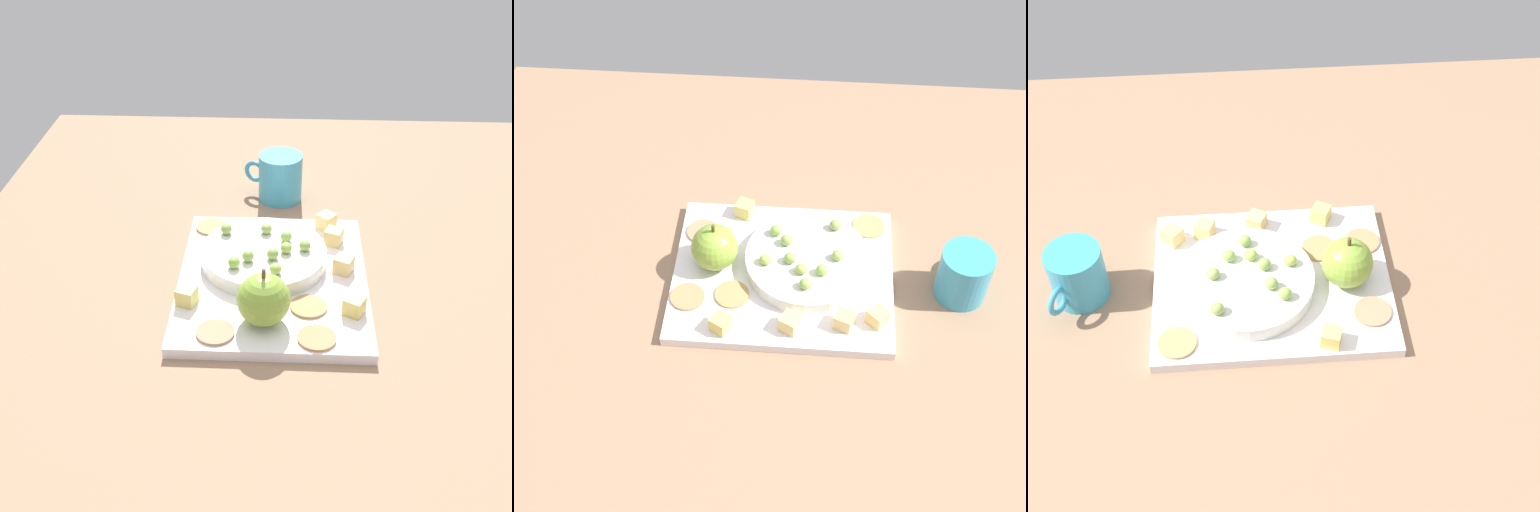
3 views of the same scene
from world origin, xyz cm
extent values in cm
cube|color=#927156|center=(0.00, 0.00, 2.44)|extent=(119.00, 102.94, 4.87)
cube|color=white|center=(-3.45, 1.80, 5.66)|extent=(32.48, 26.67, 1.57)
cylinder|color=silver|center=(0.44, 3.23, 7.59)|extent=(18.34, 18.34, 2.31)
sphere|color=#85AB3A|center=(-13.61, 2.79, 9.94)|extent=(6.99, 6.99, 6.99)
cylinder|color=brown|center=(-13.61, 2.79, 14.03)|extent=(0.50, 0.50, 1.20)
cube|color=#EAD267|center=(-11.43, -9.09, 7.67)|extent=(3.34, 3.34, 2.45)
cube|color=#EBCA74|center=(10.27, -6.30, 7.67)|extent=(3.46, 3.46, 2.45)
cube|color=#F2C979|center=(-1.87, -8.30, 7.67)|extent=(3.28, 3.28, 2.45)
cube|color=#E4D368|center=(-10.29, 13.21, 7.67)|extent=(3.10, 3.10, 2.45)
cube|color=#ECC973|center=(5.65, -7.26, 7.67)|extent=(3.17, 3.17, 2.45)
cylinder|color=tan|center=(-16.39, 8.80, 6.64)|extent=(4.98, 4.98, 0.40)
cylinder|color=tan|center=(-16.89, -4.07, 6.64)|extent=(4.98, 4.98, 0.40)
cylinder|color=tan|center=(-10.55, -3.16, 6.64)|extent=(4.98, 4.98, 0.40)
cylinder|color=tan|center=(9.34, 11.88, 6.64)|extent=(4.98, 4.98, 0.40)
ellipsoid|color=#8DB856|center=(0.34, -2.71, 9.56)|extent=(1.87, 1.68, 1.62)
ellipsoid|color=#A0B951|center=(-6.02, 1.40, 9.52)|extent=(1.87, 1.68, 1.54)
ellipsoid|color=#94B059|center=(-3.17, 5.35, 9.62)|extent=(1.87, 1.68, 1.74)
ellipsoid|color=#9BB55B|center=(4.48, 3.01, 9.54)|extent=(1.87, 1.68, 1.58)
ellipsoid|color=#8EBC50|center=(-4.85, 7.22, 9.59)|extent=(1.87, 1.68, 1.69)
ellipsoid|color=#9FC053|center=(-0.70, -0.25, 9.54)|extent=(1.87, 1.68, 1.59)
ellipsoid|color=#93C256|center=(2.28, 0.36, 9.61)|extent=(1.87, 1.68, 1.71)
ellipsoid|color=#95B155|center=(4.02, 9.02, 9.57)|extent=(1.87, 1.68, 1.65)
ellipsoid|color=#8CB053|center=(-2.46, 1.88, 9.59)|extent=(1.87, 1.68, 1.69)
cylinder|color=teal|center=(22.63, 1.18, 8.98)|extent=(7.52, 7.52, 8.22)
torus|color=teal|center=(24.66, 5.71, 8.98)|extent=(2.37, 3.98, 4.00)
camera|label=1|loc=(-80.48, 0.63, 61.28)|focal=46.40mm
camera|label=2|loc=(-0.37, -68.57, 91.89)|focal=52.31mm
camera|label=3|loc=(-0.41, 67.73, 83.25)|focal=51.47mm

